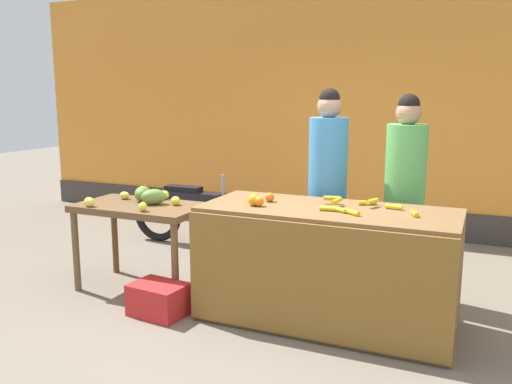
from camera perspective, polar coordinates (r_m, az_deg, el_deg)
The scene contains 12 objects.
ground_plane at distance 4.50m, azimuth 1.96°, elevation -12.66°, with size 24.00×24.00×0.00m, color #756B5B.
market_wall_back at distance 6.97m, azimuth 11.17°, elevation 8.57°, with size 9.93×0.23×3.18m.
fruit_stall_counter at distance 4.19m, azimuth 7.55°, elevation -7.85°, with size 1.94×0.84×0.91m.
side_table_wooden at distance 4.89m, azimuth -12.27°, elevation -2.52°, with size 1.15×0.65×0.79m.
banana_bunch_pile at distance 4.07m, azimuth 10.97°, elevation -1.47°, with size 0.76×0.49×0.07m.
orange_pile at distance 4.18m, azimuth 0.25°, elevation -0.79°, with size 0.17×0.28×0.09m.
mango_papaya_pile at distance 4.91m, azimuth -11.70°, elevation -0.47°, with size 0.79×0.67×0.14m.
vendor_woman_blue_shirt at distance 4.76m, azimuth 7.66°, elevation 0.09°, with size 0.34×0.34×1.82m.
vendor_woman_green_shirt at distance 4.70m, azimuth 15.62°, elevation -0.65°, with size 0.34×0.34×1.77m.
parked_motorcycle at distance 6.29m, azimuth -6.98°, elevation -2.15°, with size 1.60×0.18×0.88m.
produce_crate at distance 4.46m, azimuth -10.40°, elevation -11.27°, with size 0.44×0.32×0.26m, color red.
produce_sack at distance 5.28m, azimuth 0.41°, elevation -6.07°, with size 0.36×0.30×0.53m, color tan.
Camera 1 is at (1.52, -3.85, 1.77)m, focal length 37.27 mm.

